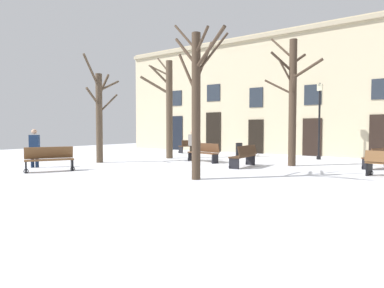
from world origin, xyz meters
The scene contains 15 objects.
ground_plane centered at (0.00, 0.00, 0.00)m, with size 35.50×35.50×0.00m, color white.
building_facade centered at (-0.01, 9.57, 3.95)m, with size 22.19×0.60×7.83m.
tree_near_facade centered at (2.93, -2.05, 2.65)m, with size 2.56×1.68×5.17m.
tree_center centered at (-2.58, 3.28, 2.86)m, with size 1.65×1.49×5.74m.
tree_foreground centered at (-3.81, -0.40, 2.36)m, with size 1.09×2.20×4.97m.
tree_left_of_center centered at (4.19, 3.49, 2.96)m, with size 2.58×2.06×5.84m.
streetlamp centered at (4.40, 7.30, 2.46)m, with size 0.30×0.30×4.04m.
litter_bin centered at (0.10, 6.53, 0.40)m, with size 0.42×0.42×0.80m.
bench_back_to_back_right centered at (0.13, 2.68, 0.48)m, with size 1.95×0.94×0.92m.
bench_back_to_back_left centered at (-2.73, -3.65, 0.48)m, with size 1.20×1.74×0.93m.
bench_by_litter_bin centered at (2.67, 1.92, 0.47)m, with size 0.62×1.92×0.93m.
bench_near_center_tree centered at (7.46, 4.54, 0.45)m, with size 1.12×1.86×0.86m.
bench_near_lamp centered at (-3.98, 7.31, 0.45)m, with size 0.97×1.62×0.87m.
person_by_shop_door centered at (-0.75, 2.97, 0.86)m, with size 0.40×0.26×1.57m.
person_strolling centered at (-4.41, -3.30, 0.88)m, with size 0.43×0.42×1.61m.
Camera 1 is at (8.74, -10.59, 1.61)m, focal length 30.38 mm.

